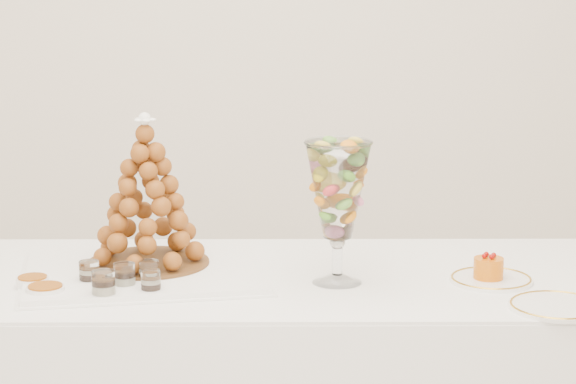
{
  "coord_description": "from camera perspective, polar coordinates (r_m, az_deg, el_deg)",
  "views": [
    {
      "loc": [
        0.05,
        -2.49,
        1.58
      ],
      "look_at": [
        0.12,
        0.22,
        0.99
      ],
      "focal_mm": 70.0,
      "sensor_mm": 36.0,
      "label": 1
    }
  ],
  "objects": [
    {
      "name": "lace_tray",
      "position": [
        3.0,
        -7.32,
        -4.11
      ],
      "size": [
        0.68,
        0.55,
        0.02
      ],
      "primitive_type": "cube",
      "rotation": [
        0.0,
        0.0,
        0.15
      ],
      "color": "white",
      "rests_on": "buffet_table"
    },
    {
      "name": "macaron_vase",
      "position": [
        2.87,
        2.55,
        -0.01
      ],
      "size": [
        0.17,
        0.17,
        0.37
      ],
      "color": "white",
      "rests_on": "buffet_table"
    },
    {
      "name": "cake_plate",
      "position": [
        2.98,
        10.28,
        -4.41
      ],
      "size": [
        0.21,
        0.21,
        0.01
      ],
      "primitive_type": "cylinder",
      "color": "white",
      "rests_on": "buffet_table"
    },
    {
      "name": "spare_plate",
      "position": [
        2.79,
        13.49,
        -5.68
      ],
      "size": [
        0.23,
        0.23,
        0.01
      ],
      "primitive_type": "cylinder",
      "color": "white",
      "rests_on": "buffet_table"
    },
    {
      "name": "verrine_a",
      "position": [
        2.92,
        -10.06,
        -4.14
      ],
      "size": [
        0.06,
        0.06,
        0.07
      ],
      "primitive_type": "cylinder",
      "rotation": [
        0.0,
        0.0,
        -0.23
      ],
      "color": "white",
      "rests_on": "buffet_table"
    },
    {
      "name": "verrine_b",
      "position": [
        2.86,
        -8.31,
        -4.33
      ],
      "size": [
        0.07,
        0.07,
        0.07
      ],
      "primitive_type": "cylinder",
      "rotation": [
        0.0,
        0.0,
        -0.34
      ],
      "color": "white",
      "rests_on": "buffet_table"
    },
    {
      "name": "verrine_c",
      "position": [
        2.9,
        -7.08,
        -4.14
      ],
      "size": [
        0.07,
        0.07,
        0.07
      ],
      "primitive_type": "cylinder",
      "rotation": [
        0.0,
        0.0,
        -0.34
      ],
      "color": "white",
      "rests_on": "buffet_table"
    },
    {
      "name": "verrine_d",
      "position": [
        2.79,
        -9.35,
        -4.75
      ],
      "size": [
        0.07,
        0.07,
        0.08
      ],
      "primitive_type": "cylinder",
      "rotation": [
        0.0,
        0.0,
        0.28
      ],
      "color": "white",
      "rests_on": "buffet_table"
    },
    {
      "name": "verrine_e",
      "position": [
        2.82,
        -6.98,
        -4.67
      ],
      "size": [
        0.05,
        0.05,
        0.07
      ],
      "primitive_type": "cylinder",
      "rotation": [
        0.0,
        0.0,
        -0.01
      ],
      "color": "white",
      "rests_on": "buffet_table"
    },
    {
      "name": "ramekin_back",
      "position": [
        2.95,
        -12.84,
        -4.51
      ],
      "size": [
        0.08,
        0.08,
        0.03
      ],
      "primitive_type": "cylinder",
      "color": "white",
      "rests_on": "buffet_table"
    },
    {
      "name": "ramekin_front",
      "position": [
        2.86,
        -12.22,
        -5.01
      ],
      "size": [
        0.1,
        0.1,
        0.03
      ],
      "primitive_type": "cylinder",
      "color": "white",
      "rests_on": "buffet_table"
    },
    {
      "name": "croquembouche",
      "position": [
        3.0,
        -7.2,
        0.03
      ],
      "size": [
        0.33,
        0.33,
        0.41
      ],
      "rotation": [
        0.0,
        0.0,
        -0.2
      ],
      "color": "brown",
      "rests_on": "lace_tray"
    },
    {
      "name": "mousse_cake",
      "position": [
        2.97,
        10.15,
        -3.81
      ],
      "size": [
        0.08,
        0.08,
        0.07
      ],
      "color": "#D56309",
      "rests_on": "cake_plate"
    }
  ]
}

